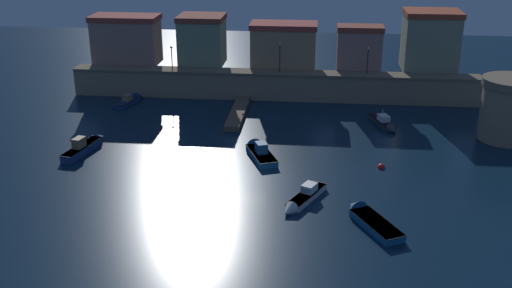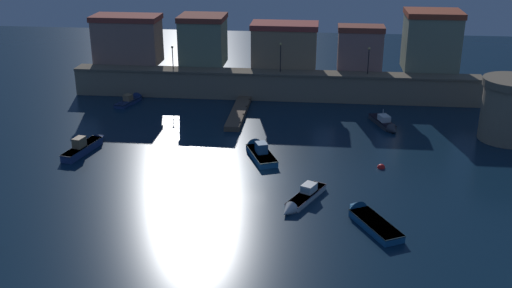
{
  "view_description": "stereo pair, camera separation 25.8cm",
  "coord_description": "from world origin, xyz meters",
  "px_view_note": "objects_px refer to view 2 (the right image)",
  "views": [
    {
      "loc": [
        5.77,
        -52.66,
        23.84
      ],
      "look_at": [
        0.0,
        3.19,
        1.92
      ],
      "focal_mm": 43.0,
      "sensor_mm": 36.0,
      "label": 1
    },
    {
      "loc": [
        6.02,
        -52.64,
        23.84
      ],
      "look_at": [
        0.0,
        3.19,
        1.92
      ],
      "focal_mm": 43.0,
      "sensor_mm": 36.0,
      "label": 2
    }
  ],
  "objects_px": {
    "fortress_tower": "(510,109)",
    "moored_boat_5": "(385,124)",
    "mooring_buoy_0": "(381,168)",
    "quay_lamp_0": "(172,53)",
    "moored_boat_0": "(132,99)",
    "moored_boat_2": "(86,146)",
    "quay_lamp_1": "(281,53)",
    "moored_boat_4": "(259,151)",
    "quay_lamp_2": "(369,56)",
    "moored_boat_6": "(367,218)",
    "moored_boat_3": "(301,199)"
  },
  "relations": [
    {
      "from": "moored_boat_5",
      "to": "mooring_buoy_0",
      "type": "relative_size",
      "value": 8.11
    },
    {
      "from": "moored_boat_0",
      "to": "moored_boat_5",
      "type": "relative_size",
      "value": 0.94
    },
    {
      "from": "moored_boat_2",
      "to": "fortress_tower",
      "type": "bearing_deg",
      "value": -67.89
    },
    {
      "from": "quay_lamp_1",
      "to": "mooring_buoy_0",
      "type": "relative_size",
      "value": 4.98
    },
    {
      "from": "fortress_tower",
      "to": "moored_boat_0",
      "type": "bearing_deg",
      "value": 168.52
    },
    {
      "from": "moored_boat_0",
      "to": "moored_boat_6",
      "type": "relative_size",
      "value": 0.86
    },
    {
      "from": "quay_lamp_0",
      "to": "moored_boat_0",
      "type": "xyz_separation_m",
      "value": [
        -4.8,
        -3.39,
        -5.4
      ]
    },
    {
      "from": "quay_lamp_1",
      "to": "moored_boat_0",
      "type": "distance_m",
      "value": 20.18
    },
    {
      "from": "moored_boat_2",
      "to": "mooring_buoy_0",
      "type": "relative_size",
      "value": 9.71
    },
    {
      "from": "quay_lamp_0",
      "to": "quay_lamp_2",
      "type": "distance_m",
      "value": 25.43
    },
    {
      "from": "fortress_tower",
      "to": "moored_boat_2",
      "type": "distance_m",
      "value": 45.22
    },
    {
      "from": "moored_boat_5",
      "to": "moored_boat_0",
      "type": "bearing_deg",
      "value": -121.05
    },
    {
      "from": "moored_boat_2",
      "to": "moored_boat_6",
      "type": "height_order",
      "value": "moored_boat_2"
    },
    {
      "from": "moored_boat_3",
      "to": "quay_lamp_1",
      "type": "bearing_deg",
      "value": -146.86
    },
    {
      "from": "fortress_tower",
      "to": "moored_boat_4",
      "type": "bearing_deg",
      "value": -164.58
    },
    {
      "from": "fortress_tower",
      "to": "moored_boat_5",
      "type": "height_order",
      "value": "fortress_tower"
    },
    {
      "from": "quay_lamp_1",
      "to": "quay_lamp_2",
      "type": "height_order",
      "value": "quay_lamp_1"
    },
    {
      "from": "moored_boat_5",
      "to": "moored_boat_6",
      "type": "distance_m",
      "value": 23.51
    },
    {
      "from": "quay_lamp_0",
      "to": "quay_lamp_2",
      "type": "height_order",
      "value": "quay_lamp_2"
    },
    {
      "from": "quay_lamp_0",
      "to": "moored_boat_5",
      "type": "bearing_deg",
      "value": -19.89
    },
    {
      "from": "quay_lamp_0",
      "to": "quay_lamp_1",
      "type": "xyz_separation_m",
      "value": [
        14.21,
        0.0,
        0.44
      ]
    },
    {
      "from": "fortress_tower",
      "to": "moored_boat_5",
      "type": "distance_m",
      "value": 13.37
    },
    {
      "from": "fortress_tower",
      "to": "moored_boat_6",
      "type": "height_order",
      "value": "fortress_tower"
    },
    {
      "from": "quay_lamp_1",
      "to": "moored_boat_3",
      "type": "relative_size",
      "value": 0.57
    },
    {
      "from": "moored_boat_3",
      "to": "moored_boat_6",
      "type": "xyz_separation_m",
      "value": [
        5.42,
        -2.83,
        -0.03
      ]
    },
    {
      "from": "quay_lamp_1",
      "to": "moored_boat_4",
      "type": "height_order",
      "value": "quay_lamp_1"
    },
    {
      "from": "quay_lamp_0",
      "to": "quay_lamp_2",
      "type": "bearing_deg",
      "value": 0.0
    },
    {
      "from": "quay_lamp_1",
      "to": "quay_lamp_2",
      "type": "distance_m",
      "value": 11.22
    },
    {
      "from": "moored_boat_0",
      "to": "moored_boat_6",
      "type": "xyz_separation_m",
      "value": [
        28.43,
        -29.66,
        0.02
      ]
    },
    {
      "from": "mooring_buoy_0",
      "to": "moored_boat_5",
      "type": "bearing_deg",
      "value": 83.13
    },
    {
      "from": "quay_lamp_1",
      "to": "moored_boat_0",
      "type": "bearing_deg",
      "value": -169.89
    },
    {
      "from": "moored_boat_2",
      "to": "moored_boat_5",
      "type": "xyz_separation_m",
      "value": [
        31.65,
        10.77,
        -0.14
      ]
    },
    {
      "from": "moored_boat_2",
      "to": "moored_boat_6",
      "type": "bearing_deg",
      "value": -102.14
    },
    {
      "from": "fortress_tower",
      "to": "moored_boat_6",
      "type": "relative_size",
      "value": 1.0
    },
    {
      "from": "moored_boat_0",
      "to": "quay_lamp_1",
      "type": "bearing_deg",
      "value": -64.85
    },
    {
      "from": "moored_boat_2",
      "to": "moored_boat_0",
      "type": "bearing_deg",
      "value": 12.57
    },
    {
      "from": "quay_lamp_1",
      "to": "moored_boat_4",
      "type": "relative_size",
      "value": 0.55
    },
    {
      "from": "mooring_buoy_0",
      "to": "quay_lamp_1",
      "type": "bearing_deg",
      "value": 117.65
    },
    {
      "from": "fortress_tower",
      "to": "moored_boat_3",
      "type": "relative_size",
      "value": 1.02
    },
    {
      "from": "fortress_tower",
      "to": "moored_boat_0",
      "type": "height_order",
      "value": "fortress_tower"
    },
    {
      "from": "moored_boat_4",
      "to": "moored_boat_0",
      "type": "bearing_deg",
      "value": 26.13
    },
    {
      "from": "moored_boat_3",
      "to": "mooring_buoy_0",
      "type": "height_order",
      "value": "moored_boat_3"
    },
    {
      "from": "moored_boat_2",
      "to": "moored_boat_3",
      "type": "xyz_separation_m",
      "value": [
        22.77,
        -9.65,
        -0.18
      ]
    },
    {
      "from": "quay_lamp_2",
      "to": "moored_boat_0",
      "type": "relative_size",
      "value": 0.6
    },
    {
      "from": "moored_boat_4",
      "to": "quay_lamp_2",
      "type": "bearing_deg",
      "value": -53.27
    },
    {
      "from": "moored_boat_4",
      "to": "moored_boat_5",
      "type": "height_order",
      "value": "moored_boat_5"
    },
    {
      "from": "quay_lamp_1",
      "to": "moored_boat_2",
      "type": "bearing_deg",
      "value": -132.37
    },
    {
      "from": "fortress_tower",
      "to": "quay_lamp_1",
      "type": "relative_size",
      "value": 1.78
    },
    {
      "from": "moored_boat_0",
      "to": "mooring_buoy_0",
      "type": "xyz_separation_m",
      "value": [
        30.45,
        -18.44,
        -0.31
      ]
    },
    {
      "from": "moored_boat_0",
      "to": "quay_lamp_0",
      "type": "bearing_deg",
      "value": -39.73
    }
  ]
}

